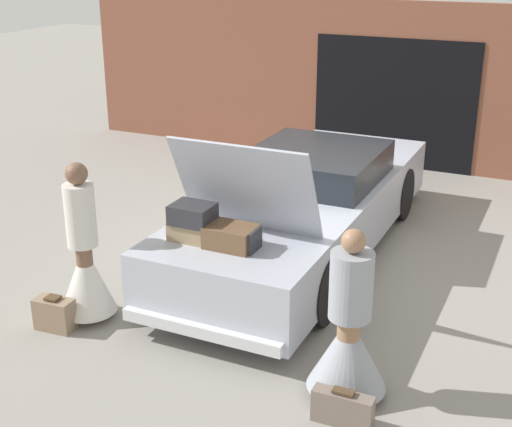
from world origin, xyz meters
name	(u,v)px	position (x,y,z in m)	size (l,w,h in m)	color
ground_plane	(305,251)	(0.00, 0.00, 0.00)	(40.00, 40.00, 0.00)	gray
garage_wall_back	(395,86)	(0.00, 4.16, 1.39)	(12.00, 0.14, 2.80)	brown
car	(305,207)	(0.00, 0.00, 0.60)	(1.81, 5.46, 1.90)	#B2B7C6
person_left	(85,265)	(-1.43, -2.55, 0.61)	(0.59, 0.59, 1.70)	brown
person_right	(348,339)	(1.43, -2.70, 0.54)	(0.70, 0.70, 1.55)	#997051
suitcase_beside_left_person	(55,314)	(-1.60, -2.89, 0.17)	(0.41, 0.23, 0.37)	#8C7259
suitcase_beside_right_person	(343,409)	(1.54, -3.12, 0.15)	(0.51, 0.15, 0.32)	#75665B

